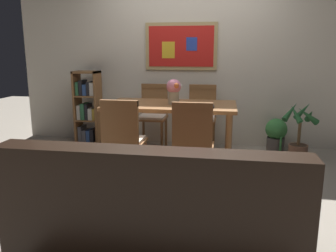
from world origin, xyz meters
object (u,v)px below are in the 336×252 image
at_px(dining_chair_far_left, 153,111).
at_px(bookshelf, 88,110).
at_px(leather_couch, 157,216).
at_px(potted_ivy, 276,134).
at_px(dining_chair_near_left, 123,135).
at_px(dining_chair_far_right, 202,112).
at_px(flower_vase, 174,90).
at_px(dining_chair_near_right, 193,139).
at_px(potted_palm, 299,136).
at_px(dining_table, 171,112).
at_px(tv_remote, 212,106).

relative_size(dining_chair_far_left, bookshelf, 0.84).
bearing_deg(leather_couch, potted_ivy, 67.64).
distance_m(dining_chair_near_left, potted_ivy, 2.33).
distance_m(dining_chair_far_right, flower_vase, 0.90).
bearing_deg(dining_chair_near_right, potted_palm, 44.24).
xyz_separation_m(dining_chair_near_left, dining_chair_far_right, (0.70, 1.49, 0.00)).
bearing_deg(potted_ivy, dining_chair_far_left, -178.28).
bearing_deg(dining_table, dining_chair_near_left, -116.79).
xyz_separation_m(dining_chair_near_left, bookshelf, (-1.01, 1.53, -0.02)).
xyz_separation_m(dining_chair_far_left, dining_chair_near_left, (-0.00, -1.48, 0.00)).
bearing_deg(dining_chair_near_right, bookshelf, 137.87).
distance_m(dining_chair_near_right, bookshelf, 2.33).
bearing_deg(potted_palm, potted_ivy, 122.32).
relative_size(potted_palm, tv_remote, 4.80).
bearing_deg(dining_table, flower_vase, -27.17).
distance_m(dining_chair_far_right, bookshelf, 1.71).
bearing_deg(tv_remote, dining_chair_near_right, -104.51).
bearing_deg(dining_chair_near_left, tv_remote, 32.69).
bearing_deg(tv_remote, potted_palm, 29.49).
bearing_deg(flower_vase, potted_palm, 16.04).
height_order(dining_chair_near_left, bookshelf, bookshelf).
bearing_deg(tv_remote, dining_chair_near_left, -147.31).
height_order(dining_table, dining_chair_near_right, dining_chair_near_right).
height_order(dining_chair_near_right, dining_chair_near_left, same).
bearing_deg(bookshelf, dining_chair_near_left, -56.58).
relative_size(dining_table, dining_chair_near_left, 1.69).
xyz_separation_m(leather_couch, flower_vase, (-0.18, 1.96, 0.62)).
relative_size(potted_palm, flower_vase, 2.55).
bearing_deg(potted_palm, dining_chair_near_right, -135.76).
height_order(dining_chair_near_right, tv_remote, dining_chair_near_right).
height_order(dining_chair_far_left, bookshelf, bookshelf).
xyz_separation_m(dining_chair_far_left, flower_vase, (0.41, -0.75, 0.39)).
height_order(dining_chair_far_left, potted_palm, dining_chair_far_left).
relative_size(dining_chair_far_right, bookshelf, 0.84).
bearing_deg(dining_chair_far_right, potted_ivy, 2.42).
xyz_separation_m(leather_couch, tv_remote, (0.28, 1.79, 0.46)).
xyz_separation_m(leather_couch, bookshelf, (-1.60, 2.75, 0.20)).
xyz_separation_m(dining_chair_near_left, leather_couch, (0.60, -1.23, -0.23)).
relative_size(leather_couch, flower_vase, 6.08).
xyz_separation_m(dining_chair_far_right, bookshelf, (-1.71, 0.04, -0.02)).
xyz_separation_m(potted_ivy, tv_remote, (-0.86, -0.98, 0.52)).
xyz_separation_m(potted_palm, tv_remote, (-1.09, -0.61, 0.45)).
height_order(dining_chair_near_left, flower_vase, flower_vase).
bearing_deg(dining_chair_near_right, dining_chair_far_left, 115.26).
distance_m(dining_table, dining_chair_far_right, 0.82).
bearing_deg(bookshelf, dining_chair_far_left, -2.58).
distance_m(bookshelf, potted_ivy, 2.75).
bearing_deg(flower_vase, dining_chair_far_right, 69.54).
distance_m(leather_couch, flower_vase, 2.06).
bearing_deg(dining_chair_far_right, flower_vase, -110.46).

